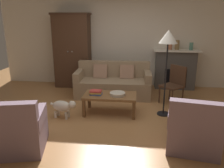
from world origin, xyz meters
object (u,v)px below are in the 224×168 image
Objects in this scene: armchair_near_left at (18,132)px; dog at (63,106)px; book_stack at (96,92)px; mantel_vase_terracotta at (170,46)px; mantel_vase_bronze at (177,45)px; mantel_vase_jade at (191,46)px; armchair_near_right at (193,130)px; coffee_table at (110,97)px; armoire at (73,51)px; fruit_bowl at (118,94)px; couch at (113,84)px; side_chair_wooden at (174,82)px; floor_lamp at (168,42)px; fireplace at (175,69)px.

dog is at bearing 76.43° from armchair_near_left.
mantel_vase_terracotta reaches higher than book_stack.
mantel_vase_bronze reaches higher than mantel_vase_jade.
book_stack is 0.29× the size of armchair_near_right.
mantel_vase_terracotta is (1.44, 1.98, 0.85)m from coffee_table.
mantel_vase_bronze is 1.32× the size of mantel_vase_jade.
armoire reaches higher than mantel_vase_bronze.
armoire is at bearing 117.99° from book_stack.
mantel_vase_terracotta is at bearing 57.61° from fruit_bowl.
couch is 2.08m from mantel_vase_bronze.
armoire is at bearing 131.56° from armchair_near_right.
mantel_vase_bronze reaches higher than side_chair_wooden.
side_chair_wooden is (2.76, -1.12, -0.54)m from armoire.
floor_lamp is at bearing 11.06° from dog.
couch is 1.74m from dog.
armchair_near_right is at bearing -57.68° from couch.
armoire is at bearing 127.52° from fruit_bowl.
armchair_near_left is (0.11, -3.50, -0.74)m from armoire.
mantel_vase_terracotta reaches higher than fireplace.
book_stack is 1.32× the size of mantel_vase_terracotta.
side_chair_wooden is 1.29m from floor_lamp.
fruit_bowl is 2.08m from armchair_near_left.
armchair_near_right is at bearing -20.39° from dog.
book_stack is at bearing -62.01° from armoire.
mantel_vase_bronze is (1.91, 2.02, 0.78)m from book_stack.
fireplace is at bearing 87.02° from armchair_near_right.
mantel_vase_terracotta is 0.22× the size of armchair_near_right.
mantel_vase_bronze reaches higher than fireplace.
armchair_near_left is 3.11m from floor_lamp.
armoire is 8.03× the size of mantel_vase_bronze.
fruit_bowl is at bearing -132.41° from mantel_vase_jade.
armoire is 2.96m from mantel_vase_bronze.
mantel_vase_jade is (1.83, 2.01, 0.77)m from fruit_bowl.
fruit_bowl is (-1.45, -2.03, -0.12)m from fireplace.
floor_lamp is at bearing -114.29° from mantel_vase_jade.
floor_lamp is (-0.30, -1.92, 0.31)m from mantel_vase_terracotta.
floor_lamp is (-0.86, -1.92, 0.31)m from mantel_vase_jade.
floor_lamp is at bearing -104.07° from fireplace.
armoire is at bearing 157.94° from side_chair_wooden.
side_chair_wooden is at bearing -98.78° from fireplace.
armchair_near_right is at bearing 7.66° from armchair_near_left.
armchair_near_left is (-3.22, -3.56, -0.90)m from mantel_vase_jade.
mantel_vase_jade is 0.35× the size of dog.
armoire reaches higher than coffee_table.
fireplace is 0.60× the size of armoire.
armoire is 2.53m from fruit_bowl.
fireplace is 1.89m from couch.
mantel_vase_bronze is at bearing 1.17° from armoire.
floor_lamp is 2.45m from dog.
dog is at bearing -141.54° from mantel_vase_jade.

